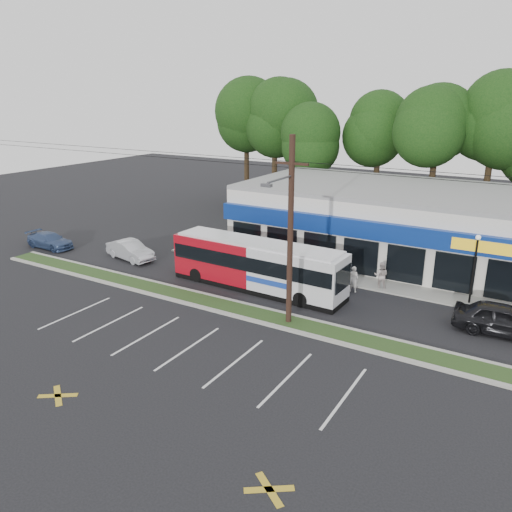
{
  "coord_description": "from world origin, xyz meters",
  "views": [
    {
      "loc": [
        14.12,
        -21.06,
        11.8
      ],
      "look_at": [
        -1.44,
        5.0,
        1.98
      ],
      "focal_mm": 35.0,
      "sensor_mm": 36.0,
      "label": 1
    }
  ],
  "objects_px": {
    "lamp_post": "(475,261)",
    "car_blue": "(50,240)",
    "pedestrian_b": "(381,275)",
    "utility_pole": "(287,226)",
    "car_dark": "(503,319)",
    "metrobus": "(257,264)",
    "car_silver": "(130,250)",
    "pedestrian_a": "(353,279)"
  },
  "relations": [
    {
      "from": "car_dark",
      "to": "metrobus",
      "type": "bearing_deg",
      "value": 91.45
    },
    {
      "from": "car_silver",
      "to": "lamp_post",
      "type": "bearing_deg",
      "value": -69.51
    },
    {
      "from": "lamp_post",
      "to": "car_blue",
      "type": "distance_m",
      "value": 31.5
    },
    {
      "from": "lamp_post",
      "to": "car_blue",
      "type": "xyz_separation_m",
      "value": [
        -31.0,
        -5.21,
        -2.05
      ]
    },
    {
      "from": "lamp_post",
      "to": "car_dark",
      "type": "relative_size",
      "value": 0.88
    },
    {
      "from": "pedestrian_a",
      "to": "pedestrian_b",
      "type": "distance_m",
      "value": 1.92
    },
    {
      "from": "car_blue",
      "to": "pedestrian_a",
      "type": "relative_size",
      "value": 2.51
    },
    {
      "from": "lamp_post",
      "to": "metrobus",
      "type": "height_order",
      "value": "lamp_post"
    },
    {
      "from": "lamp_post",
      "to": "car_silver",
      "type": "relative_size",
      "value": 0.99
    },
    {
      "from": "car_silver",
      "to": "pedestrian_b",
      "type": "height_order",
      "value": "pedestrian_b"
    },
    {
      "from": "metrobus",
      "to": "car_silver",
      "type": "relative_size",
      "value": 2.72
    },
    {
      "from": "car_dark",
      "to": "pedestrian_b",
      "type": "bearing_deg",
      "value": 65.21
    },
    {
      "from": "car_blue",
      "to": "car_dark",
      "type": "bearing_deg",
      "value": -86.83
    },
    {
      "from": "lamp_post",
      "to": "car_dark",
      "type": "bearing_deg",
      "value": -57.91
    },
    {
      "from": "car_blue",
      "to": "pedestrian_a",
      "type": "height_order",
      "value": "pedestrian_a"
    },
    {
      "from": "utility_pole",
      "to": "pedestrian_b",
      "type": "bearing_deg",
      "value": 69.16
    },
    {
      "from": "utility_pole",
      "to": "pedestrian_b",
      "type": "height_order",
      "value": "utility_pole"
    },
    {
      "from": "utility_pole",
      "to": "car_silver",
      "type": "distance_m",
      "value": 16.29
    },
    {
      "from": "utility_pole",
      "to": "car_dark",
      "type": "relative_size",
      "value": 10.3
    },
    {
      "from": "utility_pole",
      "to": "car_blue",
      "type": "bearing_deg",
      "value": 173.34
    },
    {
      "from": "pedestrian_b",
      "to": "car_silver",
      "type": "bearing_deg",
      "value": -1.34
    },
    {
      "from": "utility_pole",
      "to": "pedestrian_a",
      "type": "relative_size",
      "value": 29.58
    },
    {
      "from": "car_blue",
      "to": "pedestrian_b",
      "type": "bearing_deg",
      "value": -79.33
    },
    {
      "from": "utility_pole",
      "to": "car_blue",
      "type": "height_order",
      "value": "utility_pole"
    },
    {
      "from": "utility_pole",
      "to": "lamp_post",
      "type": "relative_size",
      "value": 11.76
    },
    {
      "from": "utility_pole",
      "to": "pedestrian_b",
      "type": "distance_m",
      "value": 9.28
    },
    {
      "from": "car_dark",
      "to": "lamp_post",
      "type": "bearing_deg",
      "value": 29.49
    },
    {
      "from": "utility_pole",
      "to": "car_dark",
      "type": "xyz_separation_m",
      "value": [
        10.24,
        4.57,
        -4.59
      ]
    },
    {
      "from": "pedestrian_a",
      "to": "pedestrian_b",
      "type": "xyz_separation_m",
      "value": [
        1.32,
        1.39,
        0.05
      ]
    },
    {
      "from": "pedestrian_b",
      "to": "car_blue",
      "type": "bearing_deg",
      "value": -2.3
    },
    {
      "from": "utility_pole",
      "to": "car_blue",
      "type": "distance_m",
      "value": 23.48
    },
    {
      "from": "pedestrian_b",
      "to": "lamp_post",
      "type": "bearing_deg",
      "value": 170.15
    },
    {
      "from": "metrobus",
      "to": "car_dark",
      "type": "distance_m",
      "value": 14.2
    },
    {
      "from": "car_dark",
      "to": "pedestrian_b",
      "type": "relative_size",
      "value": 2.71
    },
    {
      "from": "metrobus",
      "to": "car_silver",
      "type": "distance_m",
      "value": 11.26
    },
    {
      "from": "utility_pole",
      "to": "car_silver",
      "type": "height_order",
      "value": "utility_pole"
    },
    {
      "from": "car_blue",
      "to": "pedestrian_b",
      "type": "relative_size",
      "value": 2.37
    },
    {
      "from": "lamp_post",
      "to": "car_silver",
      "type": "bearing_deg",
      "value": -170.14
    },
    {
      "from": "metrobus",
      "to": "car_blue",
      "type": "bearing_deg",
      "value": -175.61
    },
    {
      "from": "lamp_post",
      "to": "pedestrian_a",
      "type": "xyz_separation_m",
      "value": [
        -6.61,
        -1.69,
        -1.83
      ]
    },
    {
      "from": "lamp_post",
      "to": "car_silver",
      "type": "distance_m",
      "value": 23.71
    },
    {
      "from": "pedestrian_b",
      "to": "car_dark",
      "type": "bearing_deg",
      "value": 144.71
    }
  ]
}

